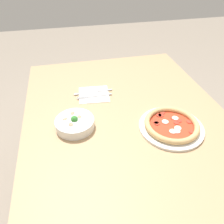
% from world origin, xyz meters
% --- Properties ---
extents(ground_plane, '(8.00, 8.00, 0.00)m').
position_xyz_m(ground_plane, '(0.00, 0.00, 0.00)').
color(ground_plane, gray).
extents(dining_table, '(1.32, 1.01, 0.75)m').
position_xyz_m(dining_table, '(0.00, 0.00, 0.66)').
color(dining_table, tan).
rests_on(dining_table, ground_plane).
extents(pizza, '(0.30, 0.30, 0.04)m').
position_xyz_m(pizza, '(-0.15, -0.18, 0.77)').
color(pizza, white).
rests_on(pizza, dining_table).
extents(bowl, '(0.18, 0.18, 0.07)m').
position_xyz_m(bowl, '(-0.04, 0.26, 0.78)').
color(bowl, white).
rests_on(bowl, dining_table).
extents(napkin, '(0.18, 0.18, 0.00)m').
position_xyz_m(napkin, '(0.21, 0.13, 0.75)').
color(napkin, white).
rests_on(napkin, dining_table).
extents(fork, '(0.01, 0.20, 0.00)m').
position_xyz_m(fork, '(0.19, 0.13, 0.76)').
color(fork, silver).
rests_on(fork, napkin).
extents(knife, '(0.02, 0.22, 0.01)m').
position_xyz_m(knife, '(0.23, 0.12, 0.76)').
color(knife, silver).
rests_on(knife, napkin).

